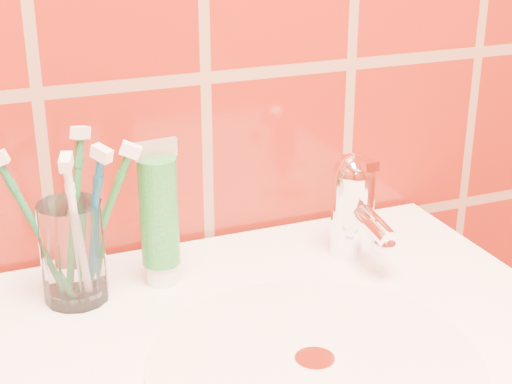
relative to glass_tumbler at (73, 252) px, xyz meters
name	(u,v)px	position (x,y,z in m)	size (l,w,h in m)	color
glass_tumbler	(73,252)	(0.00, 0.00, 0.00)	(0.06, 0.06, 0.11)	white
toothpaste_tube	(159,218)	(0.09, 0.00, 0.02)	(0.04, 0.04, 0.16)	white
faucet	(355,202)	(0.31, -0.01, 0.01)	(0.05, 0.11, 0.12)	white
toothbrush_0	(92,225)	(0.02, -0.01, 0.03)	(0.05, 0.06, 0.18)	navy
toothbrush_1	(75,213)	(0.01, 0.02, 0.03)	(0.05, 0.05, 0.18)	#1E7335
toothbrush_2	(77,232)	(0.00, -0.02, 0.03)	(0.04, 0.06, 0.18)	white
toothbrush_3	(104,222)	(0.03, 0.00, 0.03)	(0.08, 0.04, 0.17)	#1E7129
toothbrush_4	(38,231)	(-0.03, 0.00, 0.03)	(0.08, 0.04, 0.17)	#1C6C3C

